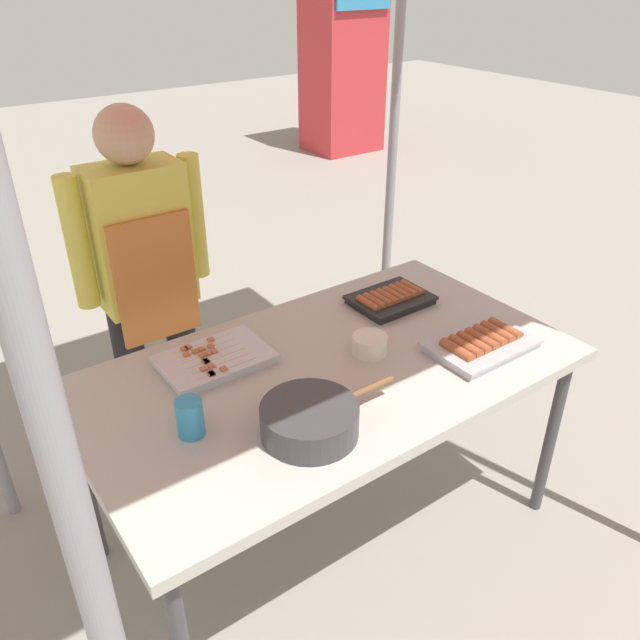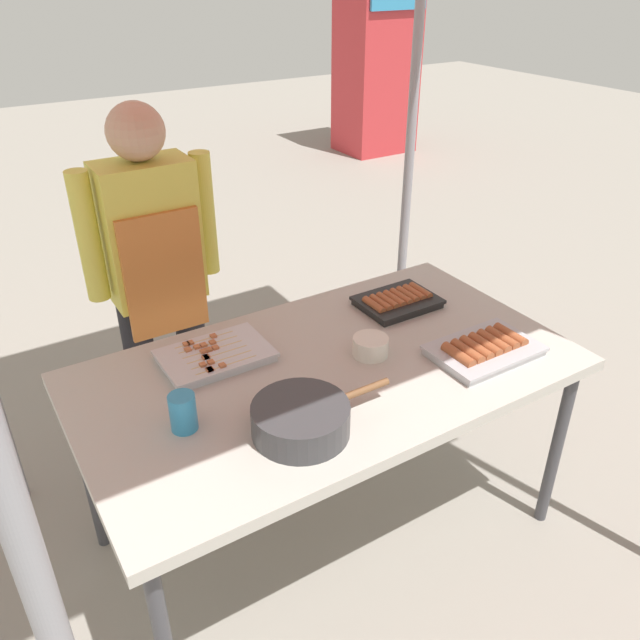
% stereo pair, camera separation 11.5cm
% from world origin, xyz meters
% --- Properties ---
extents(ground_plane, '(18.00, 18.00, 0.00)m').
position_xyz_m(ground_plane, '(0.00, 0.00, 0.00)').
color(ground_plane, gray).
extents(stall_table, '(1.60, 0.90, 0.75)m').
position_xyz_m(stall_table, '(0.00, 0.00, 0.70)').
color(stall_table, '#B7B2A8').
rests_on(stall_table, ground).
extents(tray_grilled_sausages, '(0.36, 0.24, 0.06)m').
position_xyz_m(tray_grilled_sausages, '(0.48, -0.22, 0.77)').
color(tray_grilled_sausages, '#ADADB2').
rests_on(tray_grilled_sausages, stall_table).
extents(tray_meat_skewers, '(0.35, 0.24, 0.04)m').
position_xyz_m(tray_meat_skewers, '(-0.30, 0.23, 0.77)').
color(tray_meat_skewers, silver).
rests_on(tray_meat_skewers, stall_table).
extents(tray_pork_links, '(0.29, 0.22, 0.05)m').
position_xyz_m(tray_pork_links, '(0.44, 0.21, 0.77)').
color(tray_pork_links, black).
rests_on(tray_pork_links, stall_table).
extents(cooking_wok, '(0.43, 0.27, 0.09)m').
position_xyz_m(cooking_wok, '(-0.24, -0.24, 0.80)').
color(cooking_wok, '#38383A').
rests_on(cooking_wok, stall_table).
extents(condiment_bowl, '(0.12, 0.12, 0.06)m').
position_xyz_m(condiment_bowl, '(0.16, -0.01, 0.78)').
color(condiment_bowl, silver).
rests_on(condiment_bowl, stall_table).
extents(drink_cup_near_edge, '(0.08, 0.08, 0.11)m').
position_xyz_m(drink_cup_near_edge, '(-0.51, -0.05, 0.81)').
color(drink_cup_near_edge, '#338CBF').
rests_on(drink_cup_near_edge, stall_table).
extents(vendor_woman, '(0.52, 0.22, 1.49)m').
position_xyz_m(vendor_woman, '(-0.30, 0.76, 0.87)').
color(vendor_woman, black).
rests_on(vendor_woman, ground).
extents(neighbor_stall_right, '(0.74, 0.64, 2.03)m').
position_xyz_m(neighbor_stall_right, '(3.38, 4.34, 1.02)').
color(neighbor_stall_right, '#C63338').
rests_on(neighbor_stall_right, ground).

